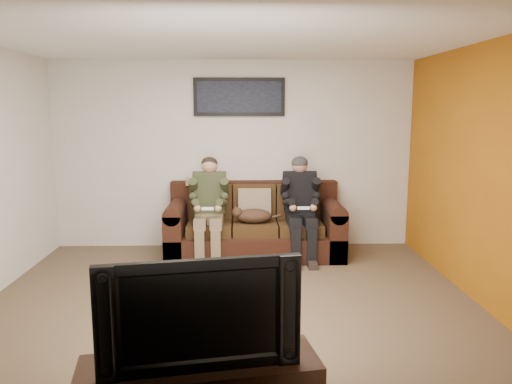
{
  "coord_description": "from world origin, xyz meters",
  "views": [
    {
      "loc": [
        0.1,
        -4.73,
        1.95
      ],
      "look_at": [
        0.28,
        1.2,
        0.95
      ],
      "focal_mm": 35.0,
      "sensor_mm": 36.0,
      "label": 1
    }
  ],
  "objects_px": {
    "sofa": "(255,227)",
    "cat": "(253,216)",
    "person_left": "(209,202)",
    "television": "(199,309)",
    "framed_poster": "(239,97)",
    "person_right": "(301,201)"
  },
  "relations": [
    {
      "from": "sofa",
      "to": "person_left",
      "type": "bearing_deg",
      "value": -161.97
    },
    {
      "from": "person_left",
      "to": "television",
      "type": "distance_m",
      "value": 3.59
    },
    {
      "from": "cat",
      "to": "television",
      "type": "relative_size",
      "value": 0.57
    },
    {
      "from": "cat",
      "to": "sofa",
      "type": "bearing_deg",
      "value": 80.12
    },
    {
      "from": "sofa",
      "to": "person_right",
      "type": "distance_m",
      "value": 0.74
    },
    {
      "from": "person_right",
      "to": "framed_poster",
      "type": "bearing_deg",
      "value": 144.05
    },
    {
      "from": "person_left",
      "to": "television",
      "type": "relative_size",
      "value": 1.13
    },
    {
      "from": "sofa",
      "to": "television",
      "type": "relative_size",
      "value": 1.98
    },
    {
      "from": "person_left",
      "to": "framed_poster",
      "type": "bearing_deg",
      "value": 55.58
    },
    {
      "from": "person_left",
      "to": "sofa",
      "type": "bearing_deg",
      "value": 18.03
    },
    {
      "from": "sofa",
      "to": "cat",
      "type": "xyz_separation_m",
      "value": [
        -0.03,
        -0.19,
        0.21
      ]
    },
    {
      "from": "person_left",
      "to": "television",
      "type": "xyz_separation_m",
      "value": [
        0.16,
        -3.59,
        0.04
      ]
    },
    {
      "from": "sofa",
      "to": "cat",
      "type": "distance_m",
      "value": 0.28
    },
    {
      "from": "framed_poster",
      "to": "television",
      "type": "xyz_separation_m",
      "value": [
        -0.23,
        -4.17,
        -1.31
      ]
    },
    {
      "from": "sofa",
      "to": "framed_poster",
      "type": "xyz_separation_m",
      "value": [
        -0.2,
        0.38,
        1.74
      ]
    },
    {
      "from": "person_left",
      "to": "cat",
      "type": "height_order",
      "value": "person_left"
    },
    {
      "from": "sofa",
      "to": "framed_poster",
      "type": "relative_size",
      "value": 1.85
    },
    {
      "from": "person_right",
      "to": "framed_poster",
      "type": "xyz_separation_m",
      "value": [
        -0.8,
        0.58,
        1.35
      ]
    },
    {
      "from": "person_right",
      "to": "cat",
      "type": "distance_m",
      "value": 0.66
    },
    {
      "from": "cat",
      "to": "framed_poster",
      "type": "relative_size",
      "value": 0.53
    },
    {
      "from": "framed_poster",
      "to": "television",
      "type": "bearing_deg",
      "value": -93.19
    },
    {
      "from": "person_left",
      "to": "television",
      "type": "height_order",
      "value": "person_left"
    }
  ]
}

